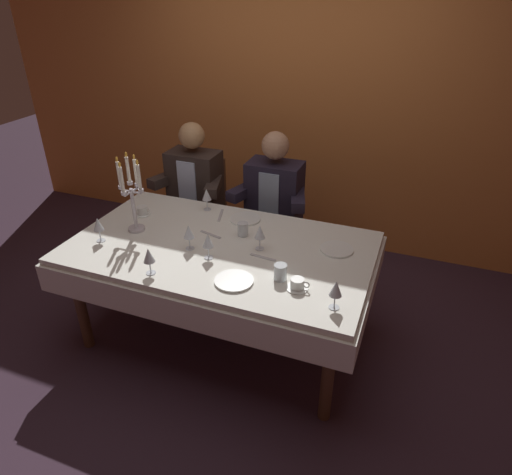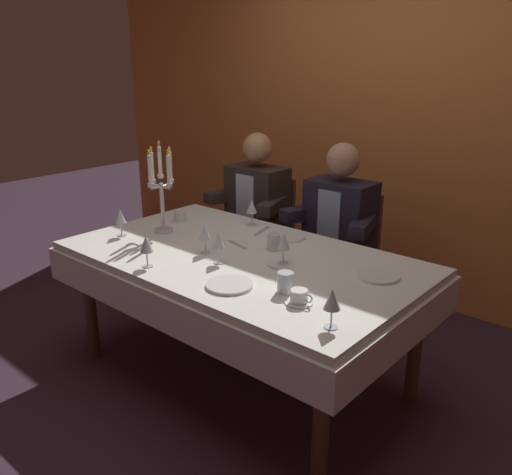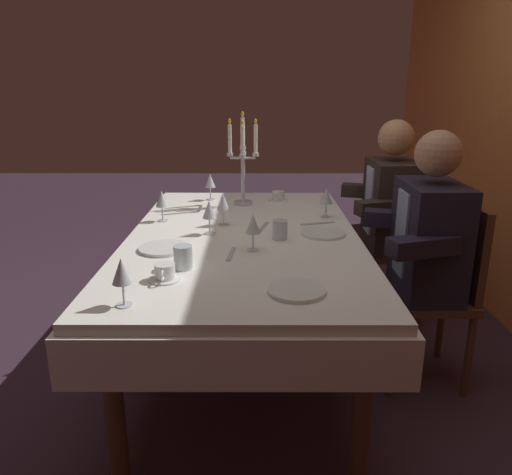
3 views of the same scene
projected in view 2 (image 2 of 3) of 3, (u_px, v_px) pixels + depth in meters
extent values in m
plane|color=#392634|center=(242.00, 375.00, 3.08)|extent=(12.00, 12.00, 0.00)
cube|color=#D37939|center=(396.00, 114.00, 3.84)|extent=(6.00, 0.12, 2.70)
cube|color=white|center=(241.00, 258.00, 2.85)|extent=(1.90, 1.10, 0.04)
cube|color=white|center=(241.00, 277.00, 2.89)|extent=(1.94, 1.14, 0.18)
cylinder|color=#523623|center=(90.00, 303.00, 3.18)|extent=(0.07, 0.07, 0.70)
cylinder|color=#523623|center=(321.00, 421.00, 2.15)|extent=(0.07, 0.07, 0.70)
cylinder|color=#523623|center=(196.00, 263.00, 3.79)|extent=(0.07, 0.07, 0.70)
cylinder|color=#523623|center=(416.00, 340.00, 2.76)|extent=(0.07, 0.07, 0.70)
cylinder|color=silver|center=(164.00, 230.00, 3.21)|extent=(0.11, 0.11, 0.02)
cylinder|color=silver|center=(162.00, 206.00, 3.16)|extent=(0.02, 0.02, 0.28)
cylinder|color=silver|center=(161.00, 176.00, 3.10)|extent=(0.04, 0.04, 0.02)
cylinder|color=white|center=(160.00, 161.00, 3.08)|extent=(0.02, 0.02, 0.16)
ellipsoid|color=yellow|center=(159.00, 144.00, 3.04)|extent=(0.02, 0.02, 0.03)
cylinder|color=silver|center=(165.00, 187.00, 3.10)|extent=(0.07, 0.01, 0.01)
cylinder|color=silver|center=(169.00, 185.00, 3.07)|extent=(0.04, 0.04, 0.02)
cylinder|color=white|center=(169.00, 169.00, 3.04)|extent=(0.02, 0.02, 0.16)
ellipsoid|color=yellow|center=(168.00, 152.00, 3.01)|extent=(0.02, 0.02, 0.03)
cylinder|color=silver|center=(166.00, 185.00, 3.15)|extent=(0.01, 0.07, 0.01)
cylinder|color=silver|center=(171.00, 181.00, 3.17)|extent=(0.04, 0.04, 0.02)
cylinder|color=white|center=(170.00, 166.00, 3.14)|extent=(0.02, 0.02, 0.16)
ellipsoid|color=yellow|center=(169.00, 149.00, 3.11)|extent=(0.02, 0.02, 0.03)
cylinder|color=silver|center=(157.00, 185.00, 3.15)|extent=(0.07, 0.01, 0.01)
cylinder|color=silver|center=(153.00, 181.00, 3.16)|extent=(0.04, 0.04, 0.02)
cylinder|color=white|center=(152.00, 166.00, 3.13)|extent=(0.02, 0.02, 0.16)
ellipsoid|color=yellow|center=(151.00, 149.00, 3.10)|extent=(0.02, 0.02, 0.03)
cylinder|color=silver|center=(156.00, 188.00, 3.10)|extent=(0.01, 0.07, 0.01)
cylinder|color=silver|center=(151.00, 185.00, 3.06)|extent=(0.04, 0.04, 0.02)
cylinder|color=white|center=(150.00, 170.00, 3.03)|extent=(0.02, 0.02, 0.16)
ellipsoid|color=yellow|center=(149.00, 152.00, 3.00)|extent=(0.02, 0.02, 0.03)
cylinder|color=white|center=(287.00, 237.00, 3.11)|extent=(0.22, 0.22, 0.01)
cylinder|color=white|center=(378.00, 276.00, 2.55)|extent=(0.21, 0.21, 0.01)
cylinder|color=white|center=(229.00, 285.00, 2.45)|extent=(0.22, 0.22, 0.01)
cylinder|color=silver|center=(252.00, 224.00, 3.35)|extent=(0.06, 0.06, 0.00)
cylinder|color=silver|center=(252.00, 218.00, 3.34)|extent=(0.01, 0.01, 0.07)
cone|color=silver|center=(252.00, 206.00, 3.31)|extent=(0.07, 0.07, 0.08)
cylinder|color=maroon|center=(252.00, 210.00, 3.32)|extent=(0.04, 0.04, 0.03)
cylinder|color=silver|center=(148.00, 266.00, 2.68)|extent=(0.06, 0.06, 0.00)
cylinder|color=silver|center=(147.00, 259.00, 2.67)|extent=(0.01, 0.01, 0.07)
cone|color=silver|center=(146.00, 244.00, 2.64)|extent=(0.07, 0.07, 0.08)
cylinder|color=silver|center=(219.00, 262.00, 2.73)|extent=(0.06, 0.06, 0.00)
cylinder|color=silver|center=(218.00, 255.00, 2.72)|extent=(0.01, 0.01, 0.07)
cone|color=silver|center=(218.00, 240.00, 2.69)|extent=(0.07, 0.07, 0.08)
cylinder|color=#E0D172|center=(218.00, 245.00, 2.70)|extent=(0.04, 0.04, 0.03)
cylinder|color=silver|center=(122.00, 235.00, 3.14)|extent=(0.06, 0.06, 0.00)
cylinder|color=silver|center=(121.00, 229.00, 3.13)|extent=(0.01, 0.01, 0.07)
cone|color=silver|center=(120.00, 216.00, 3.11)|extent=(0.07, 0.07, 0.08)
cylinder|color=#E0D172|center=(121.00, 220.00, 3.11)|extent=(0.04, 0.04, 0.03)
cylinder|color=silver|center=(283.00, 263.00, 2.72)|extent=(0.06, 0.06, 0.00)
cylinder|color=silver|center=(283.00, 256.00, 2.71)|extent=(0.01, 0.01, 0.07)
cone|color=silver|center=(284.00, 241.00, 2.68)|extent=(0.07, 0.07, 0.08)
cylinder|color=maroon|center=(283.00, 245.00, 2.69)|extent=(0.04, 0.04, 0.03)
cylinder|color=silver|center=(331.00, 327.00, 2.07)|extent=(0.06, 0.06, 0.00)
cylinder|color=silver|center=(331.00, 318.00, 2.06)|extent=(0.01, 0.01, 0.07)
cone|color=silver|center=(332.00, 299.00, 2.04)|extent=(0.07, 0.07, 0.08)
cylinder|color=maroon|center=(332.00, 305.00, 2.04)|extent=(0.04, 0.04, 0.03)
cylinder|color=silver|center=(205.00, 253.00, 2.87)|extent=(0.06, 0.06, 0.00)
cylinder|color=silver|center=(205.00, 246.00, 2.85)|extent=(0.01, 0.01, 0.07)
cone|color=silver|center=(205.00, 231.00, 2.83)|extent=(0.07, 0.07, 0.08)
cylinder|color=maroon|center=(205.00, 236.00, 2.84)|extent=(0.04, 0.04, 0.03)
cylinder|color=silver|center=(274.00, 242.00, 2.90)|extent=(0.07, 0.07, 0.09)
cylinder|color=silver|center=(285.00, 282.00, 2.37)|extent=(0.07, 0.07, 0.09)
cylinder|color=white|center=(180.00, 221.00, 3.43)|extent=(0.12, 0.12, 0.01)
cylinder|color=white|center=(180.00, 216.00, 3.42)|extent=(0.08, 0.08, 0.05)
torus|color=white|center=(185.00, 217.00, 3.38)|extent=(0.04, 0.01, 0.04)
cylinder|color=white|center=(299.00, 302.00, 2.28)|extent=(0.12, 0.12, 0.01)
cylinder|color=white|center=(299.00, 296.00, 2.27)|extent=(0.08, 0.08, 0.05)
torus|color=white|center=(309.00, 299.00, 2.24)|extent=(0.04, 0.01, 0.04)
cube|color=#B7B7BC|center=(280.00, 271.00, 2.62)|extent=(0.17, 0.04, 0.01)
cube|color=#B7B7BC|center=(237.00, 245.00, 2.99)|extent=(0.17, 0.06, 0.01)
cube|color=#B7B7BC|center=(262.00, 231.00, 3.23)|extent=(0.07, 0.19, 0.01)
cylinder|color=#523623|center=(224.00, 271.00, 4.03)|extent=(0.04, 0.04, 0.42)
cylinder|color=#523623|center=(260.00, 283.00, 3.80)|extent=(0.04, 0.04, 0.42)
cylinder|color=#523623|center=(255.00, 258.00, 4.29)|extent=(0.04, 0.04, 0.42)
cylinder|color=#523623|center=(291.00, 269.00, 4.06)|extent=(0.04, 0.04, 0.42)
cube|color=#523623|center=(257.00, 241.00, 3.97)|extent=(0.42, 0.42, 0.04)
cube|color=#523623|center=(274.00, 205.00, 4.03)|extent=(0.38, 0.04, 0.44)
cube|color=#302623|center=(257.00, 204.00, 3.88)|extent=(0.42, 0.26, 0.54)
cube|color=silver|center=(245.00, 203.00, 3.77)|extent=(0.16, 0.01, 0.40)
sphere|color=tan|center=(257.00, 148.00, 3.75)|extent=(0.21, 0.21, 0.21)
cube|color=#302623|center=(226.00, 196.00, 3.93)|extent=(0.19, 0.34, 0.08)
cube|color=#302623|center=(272.00, 206.00, 3.66)|extent=(0.19, 0.34, 0.08)
cylinder|color=#523623|center=(299.00, 297.00, 3.59)|extent=(0.04, 0.04, 0.42)
cylinder|color=#523623|center=(345.00, 313.00, 3.37)|extent=(0.04, 0.04, 0.42)
cylinder|color=#523623|center=(329.00, 281.00, 3.85)|extent=(0.04, 0.04, 0.42)
cylinder|color=#523623|center=(373.00, 295.00, 3.62)|extent=(0.04, 0.04, 0.42)
cube|color=#523623|center=(338.00, 264.00, 3.53)|extent=(0.42, 0.42, 0.04)
cube|color=#523623|center=(355.00, 223.00, 3.59)|extent=(0.38, 0.04, 0.44)
cube|color=black|center=(340.00, 222.00, 3.44)|extent=(0.42, 0.26, 0.54)
cube|color=#8496AF|center=(328.00, 222.00, 3.33)|extent=(0.16, 0.01, 0.40)
sphere|color=tan|center=(343.00, 160.00, 3.31)|extent=(0.21, 0.21, 0.21)
cube|color=black|center=(303.00, 213.00, 3.49)|extent=(0.19, 0.34, 0.08)
cube|color=black|center=(362.00, 226.00, 3.22)|extent=(0.19, 0.34, 0.08)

